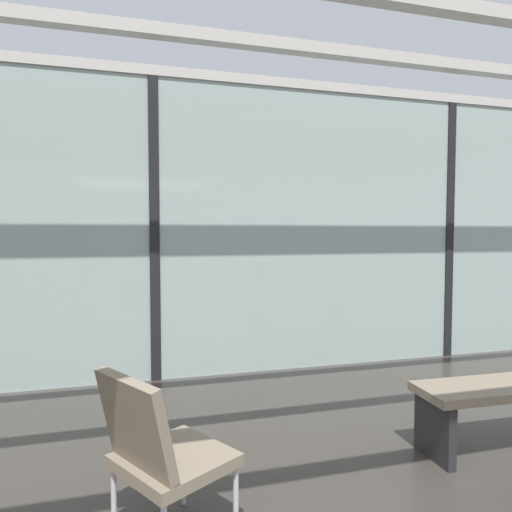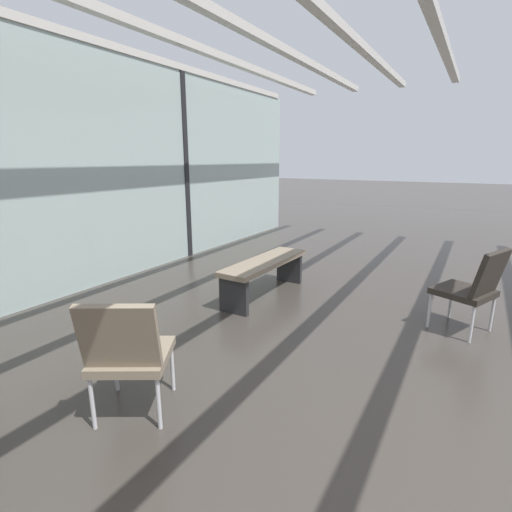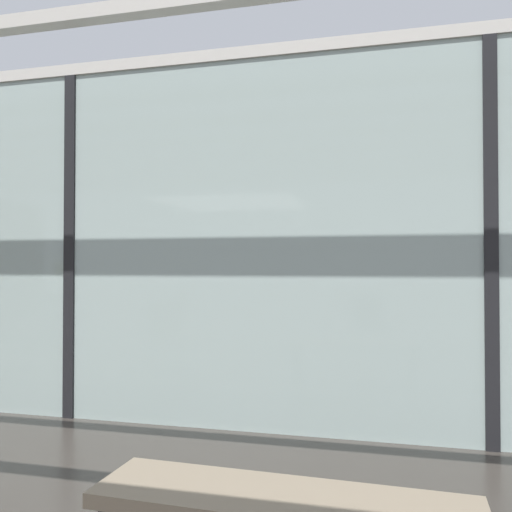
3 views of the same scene
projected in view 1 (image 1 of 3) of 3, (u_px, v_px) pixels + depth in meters
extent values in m
cube|color=#A3B7B2|center=(154.00, 230.00, 4.59)|extent=(14.00, 0.08, 3.06)
cube|color=black|center=(154.00, 230.00, 4.59)|extent=(0.10, 0.12, 3.06)
cube|color=black|center=(447.00, 231.00, 5.52)|extent=(0.10, 0.12, 3.06)
cube|color=beige|center=(158.00, 31.00, 3.60)|extent=(13.72, 0.12, 0.10)
cube|color=beige|center=(152.00, 72.00, 4.50)|extent=(13.72, 0.12, 0.10)
ellipsoid|color=silver|center=(138.00, 204.00, 9.55)|extent=(10.89, 4.22, 4.22)
sphere|color=black|center=(3.00, 174.00, 7.11)|extent=(0.28, 0.28, 0.28)
sphere|color=black|center=(64.00, 176.00, 7.35)|extent=(0.28, 0.28, 0.28)
sphere|color=black|center=(122.00, 178.00, 7.59)|extent=(0.28, 0.28, 0.28)
cube|color=#7F705B|center=(175.00, 460.00, 2.20)|extent=(0.66, 0.66, 0.06)
cube|color=#7F705B|center=(135.00, 423.00, 2.03)|extent=(0.37, 0.48, 0.44)
cylinder|color=#BCBCC1|center=(236.00, 502.00, 2.21)|extent=(0.03, 0.03, 0.37)
cylinder|color=#BCBCC1|center=(183.00, 471.00, 2.50)|extent=(0.03, 0.03, 0.37)
cylinder|color=#BCBCC1|center=(114.00, 504.00, 2.20)|extent=(0.03, 0.03, 0.37)
cube|color=#262628|center=(434.00, 429.00, 3.00)|extent=(0.06, 0.36, 0.41)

